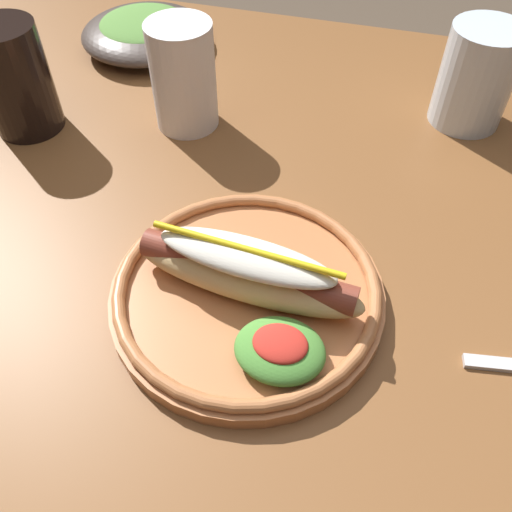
{
  "coord_description": "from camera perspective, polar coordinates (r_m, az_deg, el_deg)",
  "views": [
    {
      "loc": [
        0.14,
        -0.44,
        1.15
      ],
      "look_at": [
        0.05,
        -0.13,
        0.77
      ],
      "focal_mm": 38.07,
      "sensor_mm": 36.0,
      "label": 1
    }
  ],
  "objects": [
    {
      "name": "ground_plane",
      "position": [
        1.24,
        -0.82,
        -18.89
      ],
      "size": [
        8.0,
        8.0,
        0.0
      ],
      "primitive_type": "plane",
      "color": "brown"
    },
    {
      "name": "dining_table",
      "position": [
        0.69,
        -1.39,
        1.18
      ],
      "size": [
        1.25,
        0.82,
        0.74
      ],
      "color": "brown",
      "rests_on": "ground_plane"
    },
    {
      "name": "hot_dog_plate",
      "position": [
        0.49,
        -0.78,
        -3.52
      ],
      "size": [
        0.25,
        0.25,
        0.08
      ],
      "color": "#B77042",
      "rests_on": "dining_table"
    },
    {
      "name": "soda_cup",
      "position": [
        0.73,
        -23.97,
        16.61
      ],
      "size": [
        0.08,
        0.08,
        0.13
      ],
      "primitive_type": "cylinder",
      "color": "black",
      "rests_on": "dining_table"
    },
    {
      "name": "water_cup",
      "position": [
        0.73,
        22.15,
        17.06
      ],
      "size": [
        0.09,
        0.09,
        0.12
      ],
      "primitive_type": "cylinder",
      "color": "silver",
      "rests_on": "dining_table"
    },
    {
      "name": "extra_cup",
      "position": [
        0.68,
        -7.65,
        18.18
      ],
      "size": [
        0.08,
        0.08,
        0.13
      ],
      "primitive_type": "cylinder",
      "color": "white",
      "rests_on": "dining_table"
    },
    {
      "name": "side_bowl",
      "position": [
        0.88,
        -11.62,
        22.13
      ],
      "size": [
        0.18,
        0.18,
        0.05
      ],
      "color": "#423833",
      "rests_on": "dining_table"
    }
  ]
}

